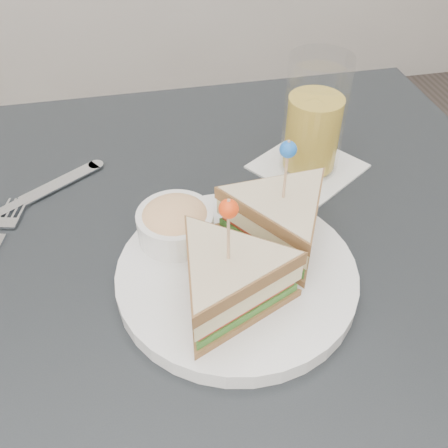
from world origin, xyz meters
The scene contains 4 objects.
table centered at (0.00, 0.00, 0.67)m, with size 0.80×0.80×0.75m.
plate_meal centered at (0.02, -0.02, 0.79)m, with size 0.28×0.26×0.14m.
cutlery_knife centered at (-0.20, 0.15, 0.75)m, with size 0.17×0.12×0.01m.
drink_set centered at (0.15, 0.15, 0.82)m, with size 0.16×0.16×0.15m.
Camera 1 is at (-0.06, -0.35, 1.14)m, focal length 40.00 mm.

